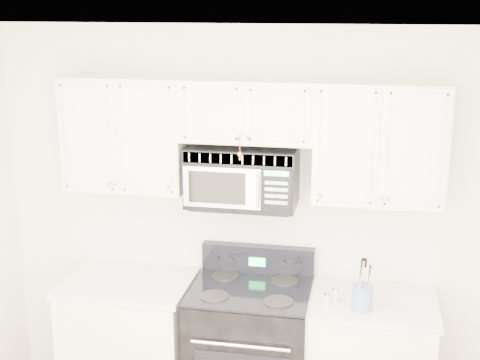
# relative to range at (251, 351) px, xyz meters

# --- Properties ---
(room) EXTENTS (3.51, 3.51, 2.61)m
(room) POSITION_rel_range_xyz_m (-0.05, -1.42, 0.82)
(room) COLOR #96603B
(room) RESTS_ON ground
(base_cabinet_left) EXTENTS (0.86, 0.65, 0.92)m
(base_cabinet_left) POSITION_rel_range_xyz_m (-0.85, 0.01, -0.06)
(base_cabinet_left) COLOR silver
(base_cabinet_left) RESTS_ON ground
(range) EXTENTS (0.77, 0.70, 1.12)m
(range) POSITION_rel_range_xyz_m (0.00, 0.00, 0.00)
(range) COLOR black
(range) RESTS_ON ground
(upper_cabinets) EXTENTS (2.44, 0.37, 0.75)m
(upper_cabinets) POSITION_rel_range_xyz_m (-0.05, 0.16, 1.45)
(upper_cabinets) COLOR silver
(upper_cabinets) RESTS_ON ground
(microwave) EXTENTS (0.71, 0.40, 0.39)m
(microwave) POSITION_rel_range_xyz_m (-0.09, 0.14, 1.16)
(microwave) COLOR black
(microwave) RESTS_ON ground
(utensil_crock) EXTENTS (0.13, 0.13, 0.33)m
(utensil_crock) POSITION_rel_range_xyz_m (0.71, -0.14, 0.52)
(utensil_crock) COLOR slate
(utensil_crock) RESTS_ON base_cabinet_right
(shaker_salt) EXTENTS (0.04, 0.04, 0.10)m
(shaker_salt) POSITION_rel_range_xyz_m (0.55, -0.07, 0.49)
(shaker_salt) COLOR silver
(shaker_salt) RESTS_ON base_cabinet_right
(shaker_pepper) EXTENTS (0.04, 0.04, 0.09)m
(shaker_pepper) POSITION_rel_range_xyz_m (0.50, -0.13, 0.48)
(shaker_pepper) COLOR silver
(shaker_pepper) RESTS_ON base_cabinet_right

